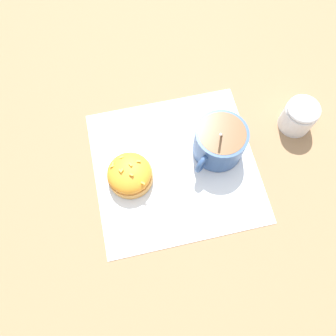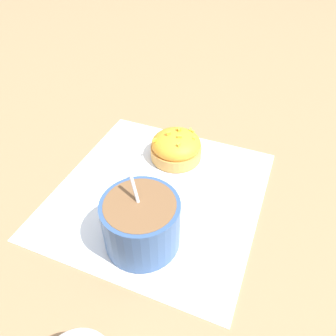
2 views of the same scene
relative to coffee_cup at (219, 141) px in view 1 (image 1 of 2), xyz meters
name	(u,v)px [view 1 (image 1 of 2)]	position (x,y,z in m)	size (l,w,h in m)	color
ground_plane	(175,167)	(0.09, 0.01, -0.04)	(3.00, 3.00, 0.00)	#93704C
paper_napkin	(175,166)	(0.09, 0.01, -0.04)	(0.32, 0.31, 0.00)	white
coffee_cup	(219,141)	(0.00, 0.00, 0.00)	(0.11, 0.09, 0.10)	#335184
frosted_pastry	(130,176)	(0.17, 0.01, -0.02)	(0.08, 0.08, 0.05)	#D19347
sugar_bowl	(300,115)	(-0.17, -0.01, -0.01)	(0.06, 0.06, 0.07)	white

